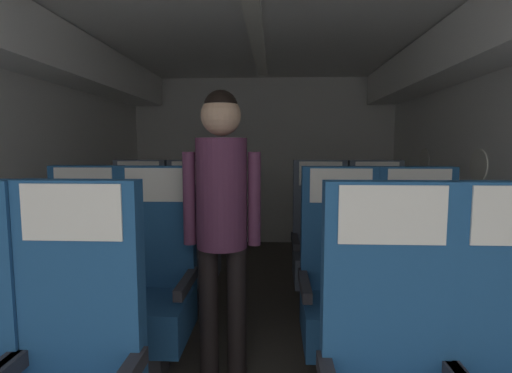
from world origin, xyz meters
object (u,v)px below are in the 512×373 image
Objects in this scene: flight_attendant at (222,205)px; seat_b_right_aisle at (420,293)px; seat_b_left_window at (81,285)px; seat_c_left_aisle at (192,245)px; seat_c_right_aisle at (377,247)px; seat_b_left_aisle at (153,288)px; seat_c_left_window at (137,244)px; seat_c_right_window at (320,246)px; seat_b_right_window at (341,291)px.

seat_b_right_aisle is at bearing -176.58° from flight_attendant.
flight_attendant is at bearing -5.52° from seat_b_left_window.
seat_c_right_aisle is (1.54, -0.01, 0.00)m from seat_c_left_aisle.
seat_b_left_aisle is 1.08m from seat_c_left_window.
seat_c_right_window is (-0.46, 0.01, 0.00)m from seat_c_right_aisle.
seat_b_right_aisle is 1.00× the size of seat_c_left_aisle.
seat_b_right_window is 1.00× the size of seat_c_right_aisle.
seat_b_left_window is 1.98m from seat_b_right_aisle.
seat_c_left_window is at bearing 114.57° from seat_b_left_aisle.
seat_b_right_aisle is 1.00× the size of seat_c_left_window.
seat_c_right_window is 1.35m from flight_attendant.
seat_c_left_window is at bearing 147.49° from seat_b_right_window.
seat_c_right_aisle is (0.02, 0.99, 0.00)m from seat_b_right_aisle.
seat_c_right_window is (-0.00, 0.99, 0.00)m from seat_b_right_window.
seat_b_left_window is 1.00× the size of seat_c_right_window.
seat_b_right_window is (1.54, -0.02, 0.00)m from seat_b_left_window.
seat_c_left_window is 1.54m from seat_c_right_window.
seat_c_left_window is 1.00× the size of seat_c_right_window.
seat_b_right_aisle is at bearing -26.47° from seat_c_left_window.
seat_c_right_window is (1.09, 1.00, 0.00)m from seat_b_left_aisle.
seat_b_left_window is 1.54m from seat_b_right_window.
seat_c_right_aisle is (0.46, 0.98, 0.00)m from seat_b_right_window.
seat_b_left_window is at bearing -154.21° from seat_c_right_aisle.
seat_b_right_aisle is at bearing -33.32° from seat_c_left_aisle.
seat_c_left_window is (-0.00, 0.96, 0.00)m from seat_b_left_window.
seat_b_right_aisle and seat_c_right_window have the same top height.
seat_c_left_window is 1.45m from flight_attendant.
seat_c_left_window is at bearing 153.53° from seat_b_right_aisle.
seat_b_right_window is (-0.44, 0.01, 0.00)m from seat_b_right_aisle.
seat_c_right_window is at bearing -0.08° from seat_c_left_aisle.
seat_c_left_aisle is at bearing 64.86° from seat_b_left_window.
seat_b_right_aisle and seat_b_right_window have the same top height.
seat_b_left_aisle is 1.84m from seat_c_right_aisle.
seat_b_right_window is at bearing 179.24° from seat_b_right_aisle.
seat_b_right_window is 0.74× the size of flight_attendant.
seat_b_left_window is 1.00× the size of seat_c_left_aisle.
flight_attendant is (-1.12, -0.06, 0.50)m from seat_b_right_aisle.
seat_b_left_aisle is at bearing -137.52° from seat_c_right_window.
seat_b_right_aisle is at bearing -65.96° from seat_c_right_window.
seat_c_right_aisle is (2.00, 0.00, 0.00)m from seat_c_left_window.
seat_c_right_aisle is at bearing 0.04° from seat_c_left_window.
flight_attendant is at bearing -174.57° from seat_b_right_window.
seat_c_right_aisle is at bearing 89.04° from seat_b_right_aisle.
seat_b_right_aisle is at bearing -90.96° from seat_c_right_aisle.
seat_b_left_window is at bearing -89.72° from seat_c_left_window.
seat_c_left_aisle is (0.01, 1.00, 0.00)m from seat_b_left_aisle.
seat_b_right_aisle is 1.23m from flight_attendant.
seat_b_right_aisle and seat_c_right_aisle have the same top height.
seat_c_left_aisle is at bearing 179.92° from seat_c_right_window.
seat_c_left_window is 2.00m from seat_c_right_aisle.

